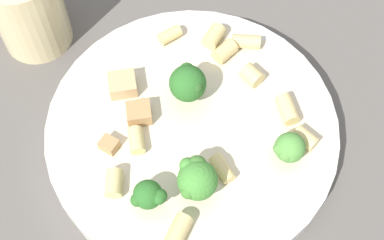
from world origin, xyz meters
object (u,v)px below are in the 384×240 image
(rigatoni_3, at_px, (222,168))
(pasta_bowl, at_px, (192,130))
(rigatoni_7, at_px, (214,36))
(chicken_chunk_1, at_px, (109,145))
(rigatoni_6, at_px, (179,230))
(broccoli_floret_3, at_px, (197,178))
(broccoli_floret_0, at_px, (188,83))
(rigatoni_1, at_px, (306,136))
(rigatoni_8, at_px, (252,75))
(broccoli_floret_2, at_px, (289,148))
(rigatoni_10, at_px, (288,109))
(drinking_glass, at_px, (30,13))
(rigatoni_4, at_px, (170,35))
(chicken_chunk_2, at_px, (123,85))
(rigatoni_0, at_px, (137,140))
(broccoli_floret_1, at_px, (149,195))
(rigatoni_2, at_px, (246,42))
(rigatoni_5, at_px, (114,183))
(chicken_chunk_0, at_px, (138,116))
(rigatoni_9, at_px, (225,51))

(rigatoni_3, bearing_deg, pasta_bowl, -140.70)
(rigatoni_7, bearing_deg, chicken_chunk_1, -29.35)
(rigatoni_6, height_order, chicken_chunk_1, rigatoni_6)
(broccoli_floret_3, bearing_deg, broccoli_floret_0, -165.89)
(broccoli_floret_3, distance_m, rigatoni_1, 0.12)
(rigatoni_8, bearing_deg, broccoli_floret_3, -15.81)
(pasta_bowl, xyz_separation_m, broccoli_floret_2, (0.02, 0.10, 0.03))
(rigatoni_3, bearing_deg, rigatoni_6, -24.28)
(rigatoni_10, xyz_separation_m, drinking_glass, (-0.07, -0.29, 0.00))
(rigatoni_4, height_order, chicken_chunk_1, rigatoni_4)
(broccoli_floret_2, bearing_deg, pasta_bowl, -101.40)
(broccoli_floret_0, distance_m, rigatoni_7, 0.08)
(rigatoni_7, bearing_deg, rigatoni_1, 45.50)
(rigatoni_1, distance_m, drinking_glass, 0.32)
(drinking_glass, bearing_deg, chicken_chunk_1, 41.46)
(chicken_chunk_2, bearing_deg, rigatoni_10, 89.66)
(rigatoni_0, bearing_deg, rigatoni_8, 132.18)
(pasta_bowl, bearing_deg, broccoli_floret_1, -15.59)
(broccoli_floret_0, relative_size, rigatoni_3, 1.69)
(broccoli_floret_0, xyz_separation_m, chicken_chunk_1, (0.07, -0.07, -0.02))
(rigatoni_2, xyz_separation_m, rigatoni_5, (0.18, -0.10, 0.00))
(rigatoni_0, height_order, rigatoni_4, rigatoni_0)
(rigatoni_0, bearing_deg, chicken_chunk_0, -171.36)
(broccoli_floret_0, distance_m, broccoli_floret_3, 0.10)
(broccoli_floret_2, distance_m, rigatoni_2, 0.14)
(rigatoni_7, relative_size, rigatoni_10, 0.84)
(rigatoni_9, height_order, chicken_chunk_0, same)
(rigatoni_10, bearing_deg, chicken_chunk_0, -77.70)
(broccoli_floret_1, distance_m, rigatoni_5, 0.04)
(rigatoni_2, bearing_deg, broccoli_floret_2, 23.40)
(chicken_chunk_2, bearing_deg, rigatoni_3, 56.76)
(rigatoni_4, height_order, rigatoni_5, rigatoni_5)
(broccoli_floret_2, distance_m, rigatoni_4, 0.18)
(rigatoni_1, xyz_separation_m, chicken_chunk_2, (-0.03, -0.19, 0.00))
(pasta_bowl, height_order, broccoli_floret_3, broccoli_floret_3)
(broccoli_floret_0, height_order, rigatoni_2, broccoli_floret_0)
(chicken_chunk_2, bearing_deg, rigatoni_7, 132.54)
(rigatoni_1, distance_m, rigatoni_9, 0.13)
(chicken_chunk_0, relative_size, drinking_glass, 0.24)
(rigatoni_1, bearing_deg, chicken_chunk_0, -88.30)
(rigatoni_0, relative_size, chicken_chunk_2, 0.92)
(broccoli_floret_1, relative_size, chicken_chunk_2, 1.18)
(rigatoni_6, distance_m, rigatoni_10, 0.16)
(rigatoni_1, xyz_separation_m, rigatoni_7, (-0.10, -0.11, 0.00))
(broccoli_floret_2, relative_size, broccoli_floret_3, 0.73)
(chicken_chunk_0, bearing_deg, pasta_bowl, 93.02)
(chicken_chunk_0, bearing_deg, rigatoni_8, 121.81)
(rigatoni_5, height_order, rigatoni_7, rigatoni_7)
(rigatoni_9, distance_m, chicken_chunk_2, 0.11)
(broccoli_floret_3, distance_m, rigatoni_0, 0.08)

